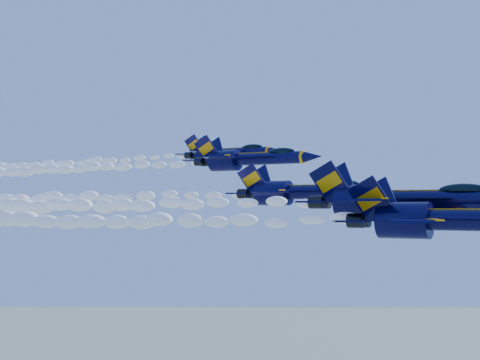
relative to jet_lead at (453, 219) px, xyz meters
The scene contains 10 objects.
jet_lead is the anchor object (origin of this frame).
smoke_trail_jet_lead 36.09m from the jet_lead, behind, with size 57.29×2.22×2.00m, color white.
jet_second 6.30m from the jet_lead, 140.66° to the left, with size 17.76×14.57×6.60m.
smoke_trail_jet_second 41.18m from the jet_lead, behind, with size 57.29×2.26×2.04m, color white.
jet_third 19.52m from the jet_lead, 147.86° to the left, with size 15.72×12.90×5.84m.
smoke_trail_jet_third 52.82m from the jet_lead, 168.74° to the left, with size 57.29×2.00×1.80m, color white.
jet_fourth 38.70m from the jet_lead, 141.86° to the left, with size 17.30×14.19×6.43m.
smoke_trail_jet_fourth 70.35m from the jet_lead, 160.38° to the left, with size 57.29×2.20×1.98m, color white.
jet_fifth 51.62m from the jet_lead, 139.75° to the left, with size 15.72×12.90×5.84m.
smoke_trail_jet_fifth 81.58m from the jet_lead, 156.10° to the left, with size 57.29×2.00×1.80m, color white.
Camera 1 is at (25.93, -56.37, 151.23)m, focal length 50.00 mm.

